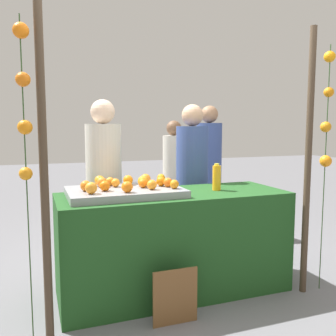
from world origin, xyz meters
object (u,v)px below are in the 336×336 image
Objects in this scene: orange_0 at (168,182)px; vendor_left at (104,195)px; chalkboard_sign at (175,297)px; vendor_right at (192,189)px; stall_counter at (174,242)px; juice_bottle at (217,178)px; orange_1 at (143,181)px.

vendor_left is (-0.43, 0.61, -0.19)m from orange_0.
vendor_right is at bearing 61.00° from chalkboard_sign.
vendor_right reaches higher than stall_counter.
vendor_right is (0.04, 0.63, -0.21)m from juice_bottle.
orange_1 is at bearing 95.96° from chalkboard_sign.
juice_bottle is 0.14× the size of vendor_left.
chalkboard_sign is at bearing -84.04° from orange_1.
chalkboard_sign is 0.25× the size of vendor_left.
orange_0 is 0.18× the size of chalkboard_sign.
juice_bottle is at bearing 0.17° from stall_counter.
orange_1 is at bearing 150.44° from orange_0.
orange_0 is 0.85m from vendor_right.
orange_1 is 0.05× the size of vendor_right.
juice_bottle reaches higher than chalkboard_sign.
stall_counter is 0.69m from juice_bottle.
stall_counter is at bearing -125.36° from vendor_right.
stall_counter is 0.60m from chalkboard_sign.
stall_counter is 0.54m from orange_0.
vendor_right is (0.44, 0.63, 0.34)m from stall_counter.
vendor_right is at bearing 86.71° from juice_bottle.
orange_0 is 0.87× the size of orange_1.
stall_counter is 1.16× the size of vendor_left.
stall_counter is at bearing 69.86° from chalkboard_sign.
vendor_right is (0.51, 0.65, -0.20)m from orange_0.
orange_0 is 0.93m from chalkboard_sign.
orange_0 is at bearing -29.56° from orange_1.
vendor_right is at bearing 52.01° from orange_0.
chalkboard_sign is (-0.19, -0.52, -0.24)m from stall_counter.
vendor_right is at bearing 54.64° from stall_counter.
stall_counter is at bearing -49.55° from vendor_left.
juice_bottle is 0.56× the size of chalkboard_sign.
orange_1 is (-0.19, 0.11, 0.01)m from orange_0.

